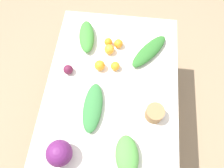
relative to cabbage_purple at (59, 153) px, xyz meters
name	(u,v)px	position (x,y,z in m)	size (l,w,h in m)	color
ground_plane	(112,114)	(0.53, -0.27, -0.79)	(8.00, 8.00, 0.00)	#937A5B
dining_table	(112,90)	(0.53, -0.27, -0.17)	(1.36, 0.98, 0.71)	silver
cabbage_purple	(59,153)	(0.00, 0.00, 0.00)	(0.16, 0.16, 0.16)	#601E5B
paper_bag	(155,113)	(0.33, -0.58, -0.03)	(0.13, 0.13, 0.10)	#997047
greens_bunch_beet_tops	(93,107)	(0.33, -0.15, -0.05)	(0.36, 0.13, 0.06)	#337538
greens_bunch_chard	(149,51)	(0.84, -0.53, -0.05)	(0.39, 0.12, 0.06)	#2D6B28
greens_bunch_dandelion	(127,156)	(0.04, -0.42, -0.03)	(0.25, 0.15, 0.10)	#4C933D
greens_bunch_kale	(87,36)	(0.92, -0.02, -0.04)	(0.31, 0.12, 0.08)	#3D8433
beet_root	(68,70)	(0.61, 0.07, -0.05)	(0.07, 0.07, 0.07)	#5B1933
orange_0	(109,49)	(0.82, -0.21, -0.04)	(0.08, 0.08, 0.08)	orange
orange_1	(100,65)	(0.67, -0.16, -0.04)	(0.08, 0.08, 0.08)	orange
orange_2	(115,66)	(0.68, -0.27, -0.05)	(0.07, 0.07, 0.07)	orange
orange_3	(108,42)	(0.89, -0.20, -0.05)	(0.06, 0.06, 0.06)	orange
orange_4	(118,44)	(0.88, -0.28, -0.05)	(0.07, 0.07, 0.07)	orange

